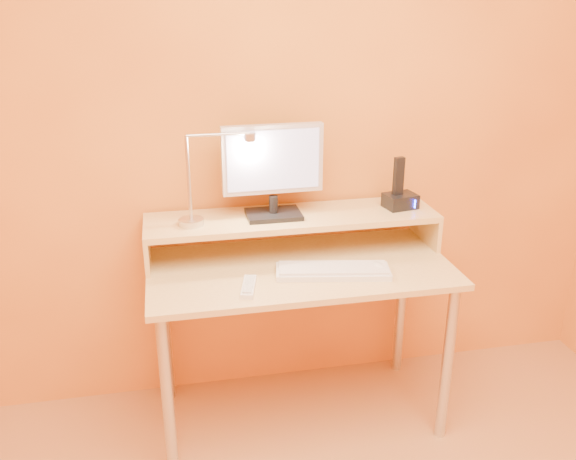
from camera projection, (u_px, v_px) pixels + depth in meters
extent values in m
cube|color=#F79B37|center=(284.00, 117.00, 2.53)|extent=(3.00, 0.04, 2.50)
cylinder|color=silver|center=(168.00, 399.00, 2.24)|extent=(0.04, 0.04, 0.69)
cylinder|color=silver|center=(447.00, 364.00, 2.44)|extent=(0.04, 0.04, 0.69)
cylinder|color=silver|center=(165.00, 330.00, 2.69)|extent=(0.04, 0.04, 0.69)
cylinder|color=silver|center=(401.00, 306.00, 2.90)|extent=(0.04, 0.04, 0.69)
cube|color=#E7C47A|center=(300.00, 268.00, 2.44)|extent=(1.20, 0.60, 0.02)
cube|color=#E7C47A|center=(147.00, 247.00, 2.43)|extent=(0.02, 0.30, 0.14)
cube|color=#E7C47A|center=(425.00, 226.00, 2.66)|extent=(0.02, 0.30, 0.14)
cube|color=#E7C47A|center=(292.00, 218.00, 2.52)|extent=(1.20, 0.30, 0.02)
cube|color=black|center=(274.00, 214.00, 2.49)|extent=(0.22, 0.16, 0.02)
cylinder|color=black|center=(273.00, 204.00, 2.48)|extent=(0.04, 0.04, 0.07)
cube|color=silver|center=(273.00, 159.00, 2.42)|extent=(0.41, 0.04, 0.28)
cube|color=black|center=(272.00, 158.00, 2.44)|extent=(0.36, 0.02, 0.23)
cube|color=#B3B6EA|center=(273.00, 160.00, 2.40)|extent=(0.37, 0.01, 0.24)
cylinder|color=silver|center=(191.00, 222.00, 2.40)|extent=(0.10, 0.10, 0.02)
cylinder|color=silver|center=(189.00, 178.00, 2.34)|extent=(0.01, 0.01, 0.33)
cylinder|color=silver|center=(218.00, 134.00, 2.30)|extent=(0.24, 0.01, 0.01)
cylinder|color=silver|center=(250.00, 137.00, 2.33)|extent=(0.04, 0.04, 0.03)
cylinder|color=#FFEAC6|center=(250.00, 141.00, 2.33)|extent=(0.03, 0.03, 0.00)
cube|color=black|center=(400.00, 201.00, 2.59)|extent=(0.15, 0.12, 0.06)
cube|color=black|center=(399.00, 176.00, 2.54)|extent=(0.04, 0.03, 0.16)
cube|color=#2F3CF7|center=(415.00, 204.00, 2.55)|extent=(0.01, 0.00, 0.04)
cube|color=silver|center=(333.00, 272.00, 2.35)|extent=(0.45, 0.22, 0.02)
ellipsoid|color=white|center=(378.00, 268.00, 2.37)|extent=(0.07, 0.11, 0.04)
cube|color=silver|center=(249.00, 287.00, 2.24)|extent=(0.08, 0.17, 0.02)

